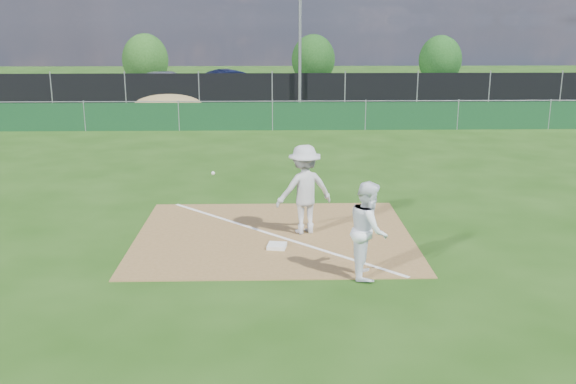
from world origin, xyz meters
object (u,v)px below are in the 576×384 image
object	(u,v)px
light_pole	(300,32)
play_at_first	(304,189)
tree_mid	(313,60)
runner	(368,230)
tree_right	(440,60)
first_base	(277,246)
car_right	(327,84)
car_mid	(234,82)
car_left	(169,83)
tree_left	(145,60)

from	to	relation	value
light_pole	play_at_first	xyz separation A→B (m)	(-0.82, -21.51, -2.99)
tree_mid	light_pole	bearing A→B (deg)	-97.31
runner	tree_right	distance (m)	36.61
first_base	car_right	size ratio (longest dim) A/B	0.08
runner	car_mid	size ratio (longest dim) A/B	0.37
car_mid	tree_mid	distance (m)	7.85
car_left	car_mid	xyz separation A→B (m)	(4.06, 0.14, -0.02)
first_base	tree_right	world-z (taller)	tree_right
tree_mid	tree_right	world-z (taller)	tree_mid
runner	tree_left	xyz separation A→B (m)	(-10.45, 34.19, 1.02)
light_pole	car_right	bearing A→B (deg)	71.19
tree_left	tree_right	distance (m)	20.73
first_base	car_mid	bearing A→B (deg)	94.96
tree_mid	tree_right	distance (m)	9.04
play_at_first	tree_right	bearing A→B (deg)	70.89
runner	tree_mid	bearing A→B (deg)	1.68
car_left	tree_right	xyz separation A→B (m)	(18.42, 5.71, 1.01)
tree_mid	car_left	bearing A→B (deg)	-148.19
car_right	car_mid	bearing A→B (deg)	100.12
car_left	runner	bearing A→B (deg)	-173.42
play_at_first	car_mid	bearing A→B (deg)	96.43
play_at_first	tree_mid	distance (m)	32.83
runner	car_left	world-z (taller)	runner
first_base	tree_left	bearing A→B (deg)	105.05
car_right	tree_mid	distance (m)	5.66
first_base	car_left	world-z (taller)	car_left
tree_mid	car_mid	bearing A→B (deg)	-133.09
light_pole	car_right	xyz separation A→B (m)	(1.95, 5.72, -3.34)
light_pole	car_right	distance (m)	6.91
tree_mid	tree_right	xyz separation A→B (m)	(9.04, -0.11, -0.04)
car_right	runner	bearing A→B (deg)	-174.89
car_mid	tree_left	distance (m)	7.94
car_left	first_base	bearing A→B (deg)	-175.82
car_left	tree_mid	size ratio (longest dim) A/B	1.32
first_base	tree_left	distance (m)	33.91
tree_left	car_left	bearing A→B (deg)	-64.33
car_right	car_left	bearing A→B (deg)	100.22
car_mid	tree_mid	bearing A→B (deg)	-67.45
play_at_first	car_right	bearing A→B (deg)	84.19
car_left	car_right	xyz separation A→B (m)	(9.89, 0.31, -0.17)
car_left	tree_right	bearing A→B (deg)	-81.70
tree_left	tree_right	world-z (taller)	tree_left
runner	tree_right	xyz separation A→B (m)	(10.26, 35.13, 0.94)
tree_left	tree_mid	size ratio (longest dim) A/B	1.02
first_base	tree_right	size ratio (longest dim) A/B	0.10
light_pole	car_right	size ratio (longest dim) A/B	1.78
light_pole	runner	distance (m)	24.21
play_at_first	tree_left	xyz separation A→B (m)	(-9.41, 31.69, 0.91)
first_base	car_right	world-z (taller)	car_right
first_base	car_mid	size ratio (longest dim) A/B	0.08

